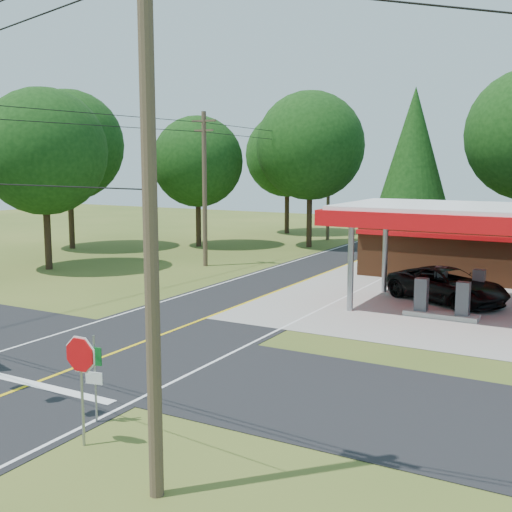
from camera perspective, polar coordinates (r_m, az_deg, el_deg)
The scene contains 13 objects.
ground at distance 23.77m, azimuth -12.70°, elevation -8.52°, with size 120.00×120.00×0.00m, color #40541D.
main_highway at distance 23.76m, azimuth -12.70°, elevation -8.50°, with size 8.00×120.00×0.02m, color black.
cross_road at distance 23.76m, azimuth -12.70°, elevation -8.48°, with size 70.00×7.00×0.02m, color black.
lane_center_yellow at distance 23.76m, azimuth -12.71°, elevation -8.46°, with size 0.15×110.00×0.00m, color yellow.
gas_canopy at distance 30.58m, azimuth 17.22°, elevation 3.22°, with size 10.60×7.40×4.88m.
convenience_store at distance 40.45m, azimuth 21.46°, elevation 0.84°, with size 16.40×7.55×3.80m.
utility_pole_near_right at distance 12.59m, azimuth -9.41°, elevation 4.29°, with size 1.80×0.30×11.50m.
utility_pole_far_left at distance 41.94m, azimuth -4.59°, elevation 6.15°, with size 1.80×0.30×10.00m.
utility_pole_north at distance 56.26m, azimuth 6.45°, elevation 6.24°, with size 0.30×0.30×9.50m.
treeline_backdrop at distance 43.33m, azimuth 9.82°, elevation 9.16°, with size 70.27×51.59×13.30m.
suv_car at distance 32.60m, azimuth 16.66°, elevation -2.54°, with size 6.06×6.06×1.68m, color black.
octagonal_stop_sign at distance 16.03m, azimuth -15.34°, elevation -9.17°, with size 0.95×0.09×2.76m.
route_sign_post at distance 17.49m, azimuth -14.19°, elevation -9.89°, with size 0.48×0.14×2.38m.
Camera 1 is at (15.35, -16.80, 6.84)m, focal length 45.00 mm.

